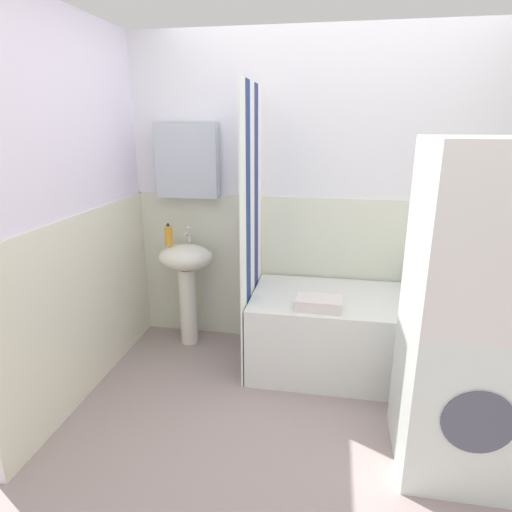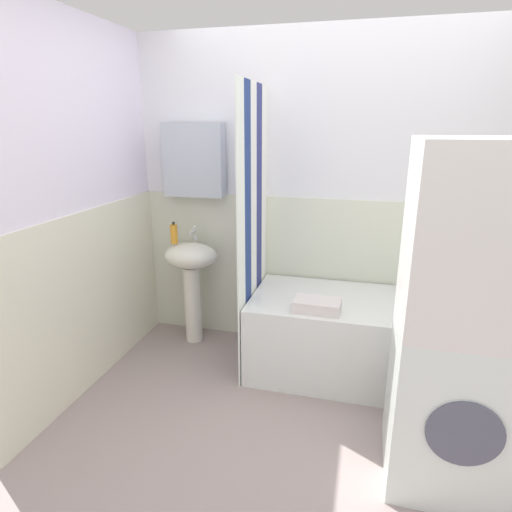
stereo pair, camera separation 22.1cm
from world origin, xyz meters
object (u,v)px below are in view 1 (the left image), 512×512
Objects in this scene: body_wash_bottle at (439,276)px; conditioner_bottle at (412,278)px; sink at (186,272)px; lotion_bottle at (422,279)px; washer_dryer_stack at (471,317)px; towel_folded at (319,303)px; soap_dispenser at (168,235)px; bathtub at (352,334)px.

body_wash_bottle reaches higher than conditioner_bottle.
sink is 1.73m from conditioner_bottle.
lotion_bottle is 0.09× the size of washer_dryer_stack.
body_wash_bottle is 0.62× the size of towel_folded.
lotion_bottle is (1.79, 0.10, 0.02)m from sink.
body_wash_bottle is 1.02m from towel_folded.
lotion_bottle is 1.13m from washer_dryer_stack.
body_wash_bottle is 1.16m from washer_dryer_stack.
sink is 1.80m from lotion_bottle.
sink is 4.52× the size of body_wash_bottle.
soap_dispenser reaches higher than towel_folded.
body_wash_bottle is (0.62, 0.31, 0.37)m from bathtub.
bathtub is 0.67m from lotion_bottle.
body_wash_bottle is at bearing 84.11° from washer_dryer_stack.
lotion_bottle is at bearing -167.21° from body_wash_bottle.
conditioner_bottle is at bearing 94.17° from washer_dryer_stack.
towel_folded is 0.98m from washer_dryer_stack.
soap_dispenser is 0.94× the size of body_wash_bottle.
bathtub is 0.79m from body_wash_bottle.
bathtub is at bearing 121.32° from washer_dryer_stack.
body_wash_bottle is at bearing 4.34° from soap_dispenser.
conditioner_bottle is at bearing 33.21° from bathtub.
bathtub is at bearing 44.08° from towel_folded.
conditioner_bottle is (1.84, 0.12, -0.28)m from soap_dispenser.
lotion_bottle reaches higher than towel_folded.
conditioner_bottle is at bearing 37.54° from towel_folded.
conditioner_bottle reaches higher than lotion_bottle.
soap_dispenser reaches higher than lotion_bottle.
body_wash_bottle is 0.13m from lotion_bottle.
bathtub is at bearing -146.79° from conditioner_bottle.
washer_dryer_stack is at bearing -27.13° from soap_dispenser.
washer_dryer_stack reaches higher than bathtub.
washer_dryer_stack is at bearing -89.51° from lotion_bottle.
lotion_bottle is 0.50× the size of towel_folded.
body_wash_bottle is 0.11× the size of washer_dryer_stack.
conditioner_bottle is 1.13m from washer_dryer_stack.
conditioner_bottle reaches higher than bathtub.
conditioner_bottle reaches higher than towel_folded.
washer_dryer_stack is (0.50, -0.83, 0.56)m from bathtub.
soap_dispenser is at bearing -175.66° from body_wash_bottle.
lotion_bottle is (0.49, 0.28, 0.35)m from bathtub.
soap_dispenser is (-0.12, -0.03, 0.30)m from sink.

